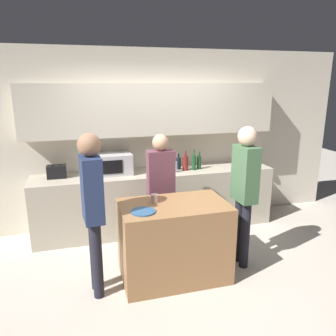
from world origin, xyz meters
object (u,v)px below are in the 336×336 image
at_px(toaster, 57,172).
at_px(bottle_4, 199,162).
at_px(person_left, 245,185).
at_px(bottle_1, 179,163).
at_px(person_center, 93,202).
at_px(bottle_3, 194,162).
at_px(bottle_0, 175,167).
at_px(cup_0, 155,198).
at_px(microwave, 114,164).
at_px(potted_plant, 250,152).
at_px(bottle_2, 185,163).
at_px(plate_on_island, 143,211).
at_px(person_right, 161,184).

relative_size(toaster, bottle_4, 0.94).
bearing_deg(person_left, toaster, 55.61).
bearing_deg(bottle_4, bottle_1, 166.56).
relative_size(toaster, bottle_1, 1.06).
bearing_deg(person_center, person_left, 88.81).
bearing_deg(bottle_3, bottle_4, 16.65).
relative_size(bottle_0, person_left, 0.13).
relative_size(bottle_3, person_center, 0.18).
bearing_deg(cup_0, bottle_3, 52.73).
distance_m(bottle_3, cup_0, 1.48).
height_order(bottle_1, person_center, person_center).
height_order(microwave, potted_plant, potted_plant).
relative_size(potted_plant, cup_0, 4.06).
height_order(microwave, bottle_4, microwave).
bearing_deg(bottle_2, cup_0, -122.72).
distance_m(plate_on_island, person_left, 1.28).
xyz_separation_m(potted_plant, plate_on_island, (-2.08, -1.54, -0.20)).
relative_size(bottle_2, cup_0, 3.08).
bearing_deg(microwave, bottle_1, -0.61).
height_order(bottle_4, person_right, person_right).
bearing_deg(plate_on_island, potted_plant, 36.38).
bearing_deg(bottle_0, cup_0, -117.29).
xyz_separation_m(toaster, bottle_2, (1.87, -0.10, 0.02)).
relative_size(microwave, cup_0, 5.35).
relative_size(plate_on_island, person_center, 0.15).
bearing_deg(person_right, bottle_1, -121.43).
relative_size(microwave, plate_on_island, 2.00).
xyz_separation_m(potted_plant, person_right, (-1.70, -0.77, -0.17)).
distance_m(person_center, person_right, 1.14).
bearing_deg(bottle_4, person_center, -140.46).
bearing_deg(person_left, bottle_4, 1.43).
bearing_deg(toaster, bottle_3, -3.31).
xyz_separation_m(potted_plant, bottle_4, (-0.91, -0.09, -0.09)).
xyz_separation_m(bottle_3, person_center, (-1.58, -1.36, 0.02)).
height_order(potted_plant, bottle_2, potted_plant).
relative_size(bottle_3, plate_on_island, 1.21).
relative_size(bottle_1, cup_0, 2.52).
bearing_deg(bottle_3, bottle_2, 172.55).
bearing_deg(bottle_1, person_right, -122.18).
distance_m(bottle_3, person_center, 2.08).
distance_m(microwave, person_center, 1.52).
distance_m(person_left, person_right, 1.06).
bearing_deg(microwave, toaster, 179.89).
bearing_deg(bottle_1, person_left, -73.61).
distance_m(toaster, bottle_2, 1.87).
xyz_separation_m(bottle_3, plate_on_island, (-1.07, -1.42, -0.12)).
xyz_separation_m(bottle_2, bottle_4, (0.23, 0.01, -0.01)).
distance_m(cup_0, person_left, 1.09).
bearing_deg(microwave, potted_plant, 0.04).
xyz_separation_m(plate_on_island, person_left, (1.26, 0.18, 0.13)).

